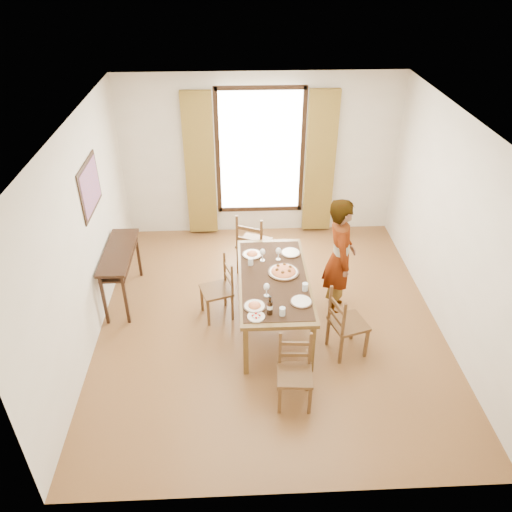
{
  "coord_description": "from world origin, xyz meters",
  "views": [
    {
      "loc": [
        -0.43,
        -5.19,
        4.41
      ],
      "look_at": [
        -0.18,
        0.07,
        1.0
      ],
      "focal_mm": 35.0,
      "sensor_mm": 36.0,
      "label": 1
    }
  ],
  "objects_px": {
    "man": "(340,258)",
    "pasta_platter": "(284,270)",
    "console_table": "(119,258)",
    "dining_table": "(274,282)"
  },
  "relations": [
    {
      "from": "man",
      "to": "pasta_platter",
      "type": "bearing_deg",
      "value": 107.5
    },
    {
      "from": "console_table",
      "to": "pasta_platter",
      "type": "height_order",
      "value": "pasta_platter"
    },
    {
      "from": "dining_table",
      "to": "man",
      "type": "bearing_deg",
      "value": 17.11
    },
    {
      "from": "man",
      "to": "dining_table",
      "type": "bearing_deg",
      "value": 111.08
    },
    {
      "from": "man",
      "to": "pasta_platter",
      "type": "xyz_separation_m",
      "value": [
        -0.75,
        -0.18,
        -0.04
      ]
    },
    {
      "from": "man",
      "to": "pasta_platter",
      "type": "distance_m",
      "value": 0.78
    },
    {
      "from": "dining_table",
      "to": "man",
      "type": "height_order",
      "value": "man"
    },
    {
      "from": "console_table",
      "to": "dining_table",
      "type": "relative_size",
      "value": 0.64
    },
    {
      "from": "console_table",
      "to": "dining_table",
      "type": "distance_m",
      "value": 2.17
    },
    {
      "from": "pasta_platter",
      "to": "man",
      "type": "bearing_deg",
      "value": 13.53
    }
  ]
}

